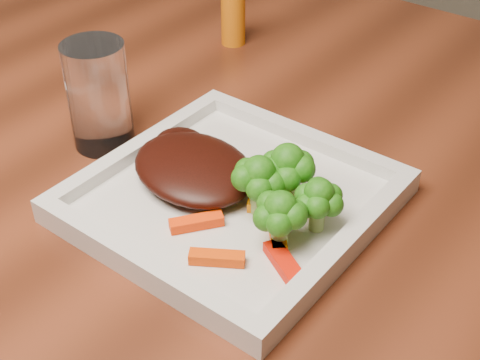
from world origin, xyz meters
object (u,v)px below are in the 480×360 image
Objects in this scene: plate at (232,201)px; spice_shaker at (233,13)px; dining_table at (158,278)px; drinking_glass at (99,96)px; steak at (194,168)px.

spice_shaker is (-0.23, 0.29, 0.04)m from plate.
spice_shaker is at bearing 75.99° from dining_table.
drinking_glass is at bearing 179.41° from plate.
steak is (0.22, -0.14, 0.40)m from dining_table.
spice_shaker is at bearing 128.01° from plate.
spice_shaker is 0.77× the size of drinking_glass.
dining_table is 17.39× the size of spice_shaker.
steak reaches higher than dining_table.
drinking_glass reaches higher than plate.
spice_shaker reaches higher than plate.
dining_table is 0.49m from plate.
plate is at bearing 2.58° from steak.
steak is 1.51× the size of spice_shaker.
plate is 1.94× the size of steak.
steak is 0.35m from spice_shaker.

